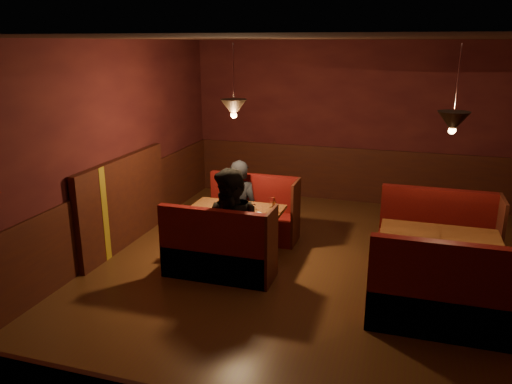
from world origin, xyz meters
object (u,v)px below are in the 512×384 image
(diner_b, at_px, (232,211))
(second_bench_far, at_px, (436,244))
(main_bench_near, at_px, (218,256))
(diner_a, at_px, (239,189))
(main_bench_far, at_px, (253,218))
(main_table, at_px, (236,220))
(second_table, at_px, (438,252))
(second_bench_near, at_px, (442,303))

(diner_b, bearing_deg, second_bench_far, 33.96)
(main_bench_near, height_order, diner_b, diner_b)
(diner_a, bearing_deg, main_bench_far, -144.43)
(main_table, xyz_separation_m, main_bench_near, (0.01, -0.72, -0.22))
(second_table, bearing_deg, main_bench_far, 156.42)
(diner_a, bearing_deg, second_table, 158.00)
(main_bench_far, relative_size, second_bench_far, 0.96)
(main_bench_far, xyz_separation_m, second_bench_near, (2.62, -1.92, 0.03))
(main_bench_near, height_order, second_bench_far, second_bench_far)
(main_bench_far, bearing_deg, main_table, -91.13)
(second_table, distance_m, diner_a, 2.94)
(main_bench_far, height_order, second_bench_far, second_bench_far)
(main_table, bearing_deg, diner_b, -74.43)
(main_bench_near, xyz_separation_m, diner_b, (0.15, 0.12, 0.57))
(second_bench_far, relative_size, diner_b, 0.84)
(main_table, height_order, diner_b, diner_b)
(second_bench_near, bearing_deg, main_table, 155.48)
(main_bench_far, bearing_deg, main_bench_near, -90.00)
(main_bench_near, height_order, second_bench_near, second_bench_near)
(main_bench_near, height_order, diner_a, diner_a)
(main_table, xyz_separation_m, diner_b, (0.17, -0.60, 0.34))
(main_table, height_order, second_bench_near, second_bench_near)
(main_bench_far, xyz_separation_m, second_bench_far, (2.62, -0.34, 0.03))
(second_table, height_order, second_bench_near, second_bench_near)
(main_table, relative_size, second_bench_far, 0.87)
(main_bench_near, bearing_deg, diner_a, 97.36)
(second_bench_near, xyz_separation_m, diner_b, (-2.46, 0.60, 0.54))
(second_table, bearing_deg, second_bench_near, -87.80)
(main_bench_far, relative_size, second_bench_near, 0.96)
(main_table, bearing_deg, second_table, -8.91)
(main_bench_near, relative_size, diner_b, 0.81)
(main_table, distance_m, main_bench_near, 0.76)
(main_bench_far, height_order, second_table, main_bench_far)
(diner_a, bearing_deg, main_bench_near, 95.27)
(diner_a, bearing_deg, main_table, 102.67)
(second_bench_near, bearing_deg, second_table, 92.20)
(second_bench_far, bearing_deg, second_table, -92.20)
(main_bench_near, relative_size, second_table, 1.06)
(second_bench_near, bearing_deg, main_bench_far, 143.72)
(main_table, xyz_separation_m, main_bench_far, (0.01, 0.72, -0.22))
(second_table, bearing_deg, main_table, 171.09)
(main_bench_far, xyz_separation_m, main_bench_near, (0.00, -1.44, 0.00))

